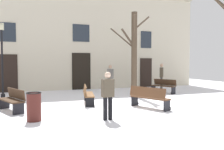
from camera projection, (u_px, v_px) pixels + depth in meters
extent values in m
plane|color=white|center=(124.00, 108.00, 9.53)|extent=(29.71, 29.71, 0.00)
cube|color=beige|center=(82.00, 37.00, 16.43)|extent=(18.57, 0.40, 7.43)
cube|color=black|center=(8.00, 73.00, 14.64)|extent=(1.15, 0.08, 2.43)
cube|color=#262D38|center=(7.00, 32.00, 14.51)|extent=(1.03, 0.06, 1.21)
cube|color=black|center=(81.00, 71.00, 16.30)|extent=(1.32, 0.08, 2.59)
cube|color=#262D38|center=(81.00, 33.00, 16.17)|extent=(1.19, 0.06, 1.21)
cube|color=black|center=(146.00, 73.00, 18.13)|extent=(1.01, 0.08, 2.26)
cube|color=#262D38|center=(146.00, 40.00, 18.01)|extent=(0.91, 0.06, 1.30)
cylinder|color=#4C3D2D|center=(134.00, 54.00, 12.81)|extent=(0.32, 0.32, 4.69)
cylinder|color=#4C3D2D|center=(122.00, 38.00, 13.03)|extent=(1.13, 1.06, 1.23)
cylinder|color=#4C3D2D|center=(128.00, 38.00, 12.73)|extent=(0.80, 0.33, 1.06)
cylinder|color=#4C3D2D|center=(134.00, 25.00, 12.41)|extent=(0.42, 0.71, 1.03)
cylinder|color=#4C3D2D|center=(142.00, 23.00, 12.85)|extent=(0.95, 0.16, 0.81)
cylinder|color=#4C3D2D|center=(223.00, 5.00, 10.09)|extent=(0.96, 0.97, 1.20)
cylinder|color=black|center=(2.00, 64.00, 12.32)|extent=(0.10, 0.10, 3.63)
cylinder|color=black|center=(3.00, 96.00, 12.41)|extent=(0.22, 0.22, 0.20)
cube|color=beige|center=(1.00, 27.00, 12.23)|extent=(0.24, 0.24, 0.36)
cone|color=black|center=(1.00, 23.00, 12.22)|extent=(0.30, 0.30, 0.14)
cylinder|color=#4C1E19|center=(34.00, 107.00, 7.31)|extent=(0.45, 0.45, 0.89)
torus|color=black|center=(34.00, 93.00, 7.29)|extent=(0.47, 0.47, 0.04)
cube|color=#51331E|center=(150.00, 98.00, 9.42)|extent=(1.10, 1.77, 0.05)
cube|color=#51331E|center=(147.00, 92.00, 9.27)|extent=(0.81, 1.64, 0.41)
cube|color=black|center=(167.00, 105.00, 8.86)|extent=(0.38, 0.21, 0.44)
torus|color=black|center=(169.00, 108.00, 8.98)|extent=(0.10, 0.17, 0.17)
cube|color=black|center=(135.00, 101.00, 10.01)|extent=(0.38, 0.21, 0.44)
torus|color=black|center=(137.00, 103.00, 10.13)|extent=(0.10, 0.17, 0.17)
cube|color=brown|center=(89.00, 94.00, 10.51)|extent=(0.79, 1.90, 0.05)
cube|color=brown|center=(85.00, 90.00, 10.47)|extent=(0.49, 1.83, 0.38)
cube|color=black|center=(90.00, 102.00, 9.66)|extent=(0.38, 0.14, 0.43)
torus|color=black|center=(94.00, 105.00, 9.69)|extent=(0.06, 0.17, 0.17)
cube|color=black|center=(88.00, 96.00, 11.37)|extent=(0.38, 0.14, 0.43)
torus|color=black|center=(91.00, 99.00, 11.40)|extent=(0.06, 0.17, 0.17)
cube|color=#3D2819|center=(163.00, 86.00, 14.28)|extent=(1.07, 1.59, 0.05)
cube|color=#3D2819|center=(165.00, 82.00, 14.42)|extent=(0.77, 1.45, 0.37)
cube|color=black|center=(153.00, 89.00, 14.79)|extent=(0.39, 0.23, 0.45)
torus|color=black|center=(152.00, 91.00, 14.67)|extent=(0.10, 0.17, 0.17)
cube|color=black|center=(173.00, 90.00, 13.80)|extent=(0.39, 0.23, 0.45)
torus|color=black|center=(172.00, 93.00, 13.68)|extent=(0.10, 0.17, 0.17)
cube|color=#3D2819|center=(11.00, 100.00, 8.80)|extent=(1.04, 1.66, 0.05)
cube|color=#3D2819|center=(16.00, 94.00, 8.93)|extent=(0.71, 1.53, 0.39)
cube|color=black|center=(4.00, 103.00, 9.36)|extent=(0.39, 0.21, 0.43)
torus|color=black|center=(0.00, 107.00, 9.24)|extent=(0.09, 0.17, 0.17)
cube|color=black|center=(18.00, 109.00, 8.27)|extent=(0.39, 0.21, 0.43)
torus|color=black|center=(14.00, 113.00, 8.16)|extent=(0.09, 0.17, 0.17)
cylinder|color=#403D3A|center=(161.00, 84.00, 15.94)|extent=(0.14, 0.14, 0.89)
cylinder|color=#403D3A|center=(162.00, 83.00, 16.11)|extent=(0.14, 0.14, 0.89)
cube|color=#4C4233|center=(162.00, 72.00, 15.98)|extent=(0.41, 0.43, 0.68)
sphere|color=tan|center=(162.00, 65.00, 15.96)|extent=(0.24, 0.24, 0.24)
cylinder|color=#2D271E|center=(109.00, 85.00, 15.39)|extent=(0.14, 0.14, 0.84)
cylinder|color=#2D271E|center=(111.00, 85.00, 15.30)|extent=(0.14, 0.14, 0.84)
cube|color=slate|center=(110.00, 74.00, 15.31)|extent=(0.41, 0.43, 0.65)
sphere|color=tan|center=(110.00, 67.00, 15.29)|extent=(0.23, 0.23, 0.23)
cylinder|color=black|center=(105.00, 109.00, 7.42)|extent=(0.14, 0.14, 0.75)
cylinder|color=black|center=(110.00, 108.00, 7.51)|extent=(0.14, 0.14, 0.75)
cube|color=#4C4233|center=(108.00, 88.00, 7.43)|extent=(0.40, 0.26, 0.58)
sphere|color=beige|center=(108.00, 75.00, 7.41)|extent=(0.21, 0.21, 0.21)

